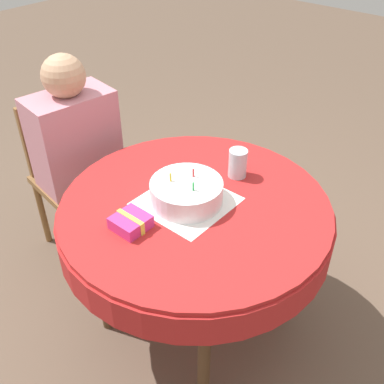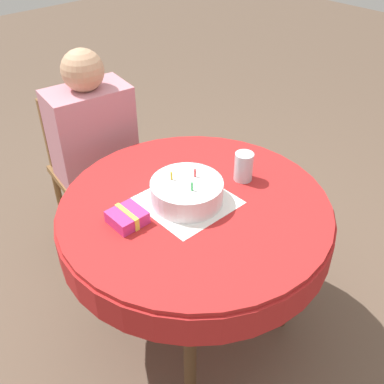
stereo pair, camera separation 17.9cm
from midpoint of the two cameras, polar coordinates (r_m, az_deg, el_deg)
ground_plane at (r=2.35m, az=2.57°, el=-15.96°), size 12.00×12.00×0.00m
dining_table at (r=1.88m, az=3.10°, el=-3.67°), size 1.13×1.13×0.74m
chair at (r=2.58m, az=-10.67°, el=3.60°), size 0.49×0.49×0.87m
person at (r=2.40m, az=-10.31°, el=7.01°), size 0.45×0.38×1.16m
napkin at (r=1.83m, az=2.14°, el=-1.26°), size 0.34×0.34×0.00m
birthday_cake at (r=1.80m, az=2.17°, el=-0.06°), size 0.29×0.29×0.13m
drinking_glass at (r=1.95m, az=9.20°, el=3.12°), size 0.08×0.08×0.13m
gift_box at (r=1.72m, az=-5.30°, el=-3.33°), size 0.13×0.13×0.06m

